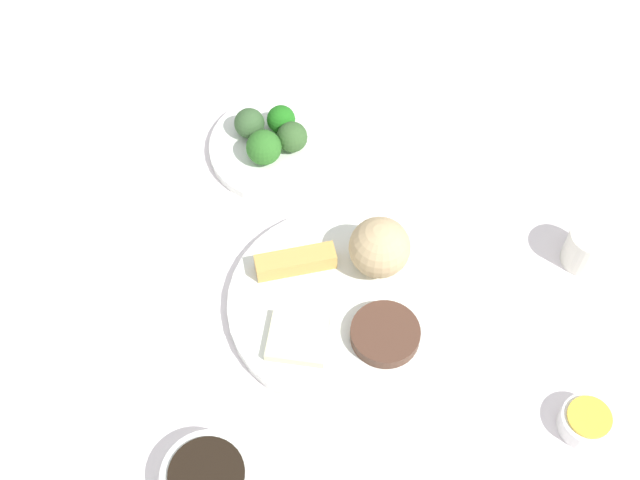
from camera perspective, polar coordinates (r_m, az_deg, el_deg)
tabletop at (r=1.07m, az=1.57°, el=-5.14°), size 2.20×2.20×0.02m
main_plate at (r=1.06m, az=1.28°, el=-4.36°), size 0.29×0.29×0.02m
rice_scoop at (r=1.05m, az=4.04°, el=-0.50°), size 0.08×0.08×0.08m
spring_roll at (r=1.07m, az=-1.66°, el=-1.47°), size 0.04×0.10×0.03m
crab_rangoon_wonton at (r=1.02m, az=-1.50°, el=-6.65°), size 0.09×0.09×0.01m
stir_fry_heap at (r=1.03m, az=4.41°, el=-6.34°), size 0.08×0.08×0.02m
broccoli_plate at (r=1.21m, az=-2.82°, el=6.27°), size 0.20×0.20×0.01m
broccoli_floret_0 at (r=1.19m, az=-1.90°, el=6.96°), size 0.04×0.04×0.04m
broccoli_floret_1 at (r=1.17m, az=-3.81°, el=6.25°), size 0.05×0.05×0.05m
broccoli_floret_2 at (r=1.21m, az=-2.64°, el=8.12°), size 0.04×0.04×0.04m
broccoli_floret_4 at (r=1.21m, az=-4.78°, el=7.85°), size 0.04×0.04×0.04m
soy_sauce_bowl at (r=0.97m, az=-7.54°, el=-15.73°), size 0.10×0.10×0.04m
soy_sauce_bowl_liquid at (r=0.95m, az=-7.68°, el=-15.36°), size 0.08×0.08×0.00m
sauce_ramekin_hot_mustard at (r=1.04m, az=17.51°, el=-11.63°), size 0.06×0.06×0.03m
sauce_ramekin_hot_mustard_liquid at (r=1.02m, az=17.72°, el=-11.31°), size 0.05×0.05×0.00m
teacup at (r=1.13m, az=17.60°, el=-0.49°), size 0.06×0.06×0.06m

